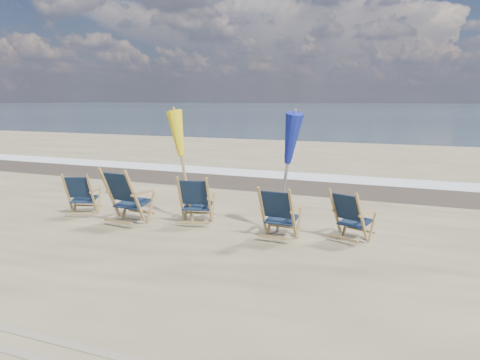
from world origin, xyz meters
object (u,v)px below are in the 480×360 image
Objects in this scene: beach_chair_4 at (361,219)px; beach_chair_0 at (92,195)px; umbrella_yellow at (184,138)px; umbrella_blue at (286,142)px; beach_chair_3 at (292,215)px; beach_chair_1 at (135,198)px; beach_chair_2 at (209,201)px.

beach_chair_0 is at bearing 24.73° from beach_chair_4.
umbrella_yellow is 0.99× the size of umbrella_blue.
beach_chair_3 is 1.24m from umbrella_blue.
umbrella_yellow is at bearing 172.77° from beach_chair_0.
beach_chair_1 is at bearing -131.80° from umbrella_yellow.
beach_chair_3 is 0.44× the size of umbrella_yellow.
beach_chair_1 is (1.28, -0.36, 0.10)m from beach_chair_0.
beach_chair_3 reaches higher than beach_chair_4.
beach_chair_4 is at bearing 163.62° from beach_chair_2.
umbrella_blue reaches higher than umbrella_yellow.
umbrella_blue is (2.65, 0.60, 1.07)m from beach_chair_1.
beach_chair_1 is at bearing -167.29° from umbrella_blue.
beach_chair_0 is at bearing -169.60° from umbrella_yellow.
beach_chair_0 is 0.81× the size of beach_chair_1.
beach_chair_4 is 1.76m from umbrella_blue.
umbrella_yellow is at bearing -24.79° from beach_chair_2.
umbrella_blue reaches higher than beach_chair_3.
beach_chair_4 is (1.06, 0.29, -0.02)m from beach_chair_3.
umbrella_blue is (-1.31, 0.10, 1.17)m from beach_chair_4.
beach_chair_2 is 1.27m from umbrella_yellow.
beach_chair_0 is 5.24m from beach_chair_4.
umbrella_blue is at bearing -3.18° from umbrella_yellow.
umbrella_yellow is (-0.56, 0.10, 1.13)m from beach_chair_2.
umbrella_yellow reaches higher than beach_chair_0.
beach_chair_1 is 1.42m from umbrella_yellow.
beach_chair_1 is at bearing 5.78° from beach_chair_3.
beach_chair_2 is at bearing 179.72° from umbrella_blue.
beach_chair_3 is 0.44× the size of umbrella_blue.
beach_chair_0 is 1.33m from beach_chair_1.
umbrella_blue reaches higher than beach_chair_1.
beach_chair_1 reaches higher than beach_chair_0.
beach_chair_4 is (3.96, 0.50, -0.10)m from beach_chair_1.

